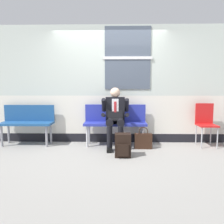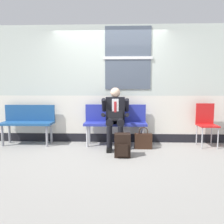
{
  "view_description": "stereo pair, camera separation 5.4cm",
  "coord_description": "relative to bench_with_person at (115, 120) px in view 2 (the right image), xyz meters",
  "views": [
    {
      "loc": [
        0.16,
        -4.4,
        1.24
      ],
      "look_at": [
        0.07,
        0.04,
        0.75
      ],
      "focal_mm": 35.0,
      "sensor_mm": 36.0,
      "label": 1
    },
    {
      "loc": [
        0.21,
        -4.4,
        1.24
      ],
      "look_at": [
        0.07,
        0.04,
        0.75
      ],
      "focal_mm": 35.0,
      "sensor_mm": 36.0,
      "label": 2
    }
  ],
  "objects": [
    {
      "name": "backpack",
      "position": [
        0.14,
        -0.85,
        -0.33
      ],
      "size": [
        0.29,
        0.25,
        0.42
      ],
      "color": "black",
      "rests_on": "ground"
    },
    {
      "name": "folding_chair",
      "position": [
        1.94,
        -0.05,
        0.01
      ],
      "size": [
        0.38,
        0.38,
        0.91
      ],
      "color": "red",
      "rests_on": "ground"
    },
    {
      "name": "handbag",
      "position": [
        0.58,
        -0.32,
        -0.37
      ],
      "size": [
        0.35,
        0.11,
        0.45
      ],
      "color": "#331E14",
      "rests_on": "ground"
    },
    {
      "name": "person_seated",
      "position": [
        -0.0,
        -0.2,
        0.14
      ],
      "size": [
        0.57,
        0.7,
        1.25
      ],
      "color": "black",
      "rests_on": "ground"
    },
    {
      "name": "ground_plane",
      "position": [
        -0.13,
        -0.31,
        -0.53
      ],
      "size": [
        18.0,
        18.0,
        0.0
      ],
      "primitive_type": "plane",
      "color": "gray"
    },
    {
      "name": "bench_with_person",
      "position": [
        0.0,
        0.0,
        0.0
      ],
      "size": [
        1.34,
        0.42,
        0.88
      ],
      "color": "#28339E",
      "rests_on": "ground"
    },
    {
      "name": "bench_empty",
      "position": [
        -1.93,
        -0.0,
        -0.01
      ],
      "size": [
        1.12,
        0.42,
        0.86
      ],
      "color": "navy",
      "rests_on": "ground"
    },
    {
      "name": "station_wall",
      "position": [
        -0.12,
        0.28,
        0.77
      ],
      "size": [
        5.77,
        0.17,
        2.62
      ],
      "color": "beige",
      "rests_on": "ground"
    }
  ]
}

